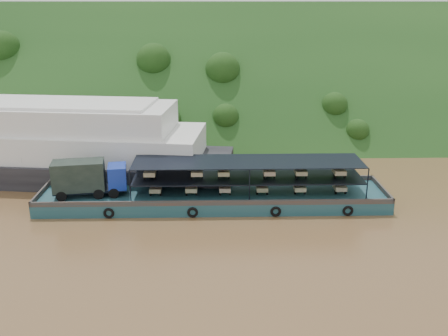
{
  "coord_description": "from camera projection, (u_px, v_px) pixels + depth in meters",
  "views": [
    {
      "loc": [
        -3.23,
        -46.46,
        19.7
      ],
      "look_at": [
        -2.0,
        3.0,
        3.2
      ],
      "focal_mm": 40.0,
      "sensor_mm": 36.0,
      "label": 1
    }
  ],
  "objects": [
    {
      "name": "ground",
      "position": [
        244.0,
        207.0,
        50.37
      ],
      "size": [
        160.0,
        160.0,
        0.0
      ],
      "primitive_type": "plane",
      "color": "brown",
      "rests_on": "ground"
    },
    {
      "name": "cargo_barge",
      "position": [
        200.0,
        193.0,
        50.85
      ],
      "size": [
        35.0,
        7.18,
        4.85
      ],
      "color": "#16444D",
      "rests_on": "ground"
    },
    {
      "name": "passenger_ferry",
      "position": [
        42.0,
        144.0,
        58.45
      ],
      "size": [
        45.33,
        16.68,
        8.96
      ],
      "rotation": [
        0.0,
        0.0,
        -0.13
      ],
      "color": "black",
      "rests_on": "ground"
    },
    {
      "name": "hillside",
      "position": [
        231.0,
        124.0,
        84.51
      ],
      "size": [
        140.0,
        39.6,
        39.6
      ],
      "primitive_type": "cube",
      "rotation": [
        0.79,
        0.0,
        0.0
      ],
      "color": "#173B15",
      "rests_on": "ground"
    }
  ]
}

